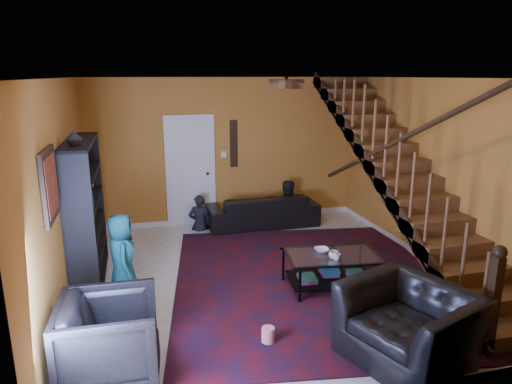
# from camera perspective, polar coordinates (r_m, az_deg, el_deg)

# --- Properties ---
(floor) EXTENTS (5.50, 5.50, 0.00)m
(floor) POSITION_cam_1_polar(r_m,az_deg,el_deg) (6.70, 1.18, -10.65)
(floor) COLOR beige
(floor) RESTS_ON ground
(room) EXTENTS (5.50, 5.50, 5.50)m
(room) POSITION_cam_1_polar(r_m,az_deg,el_deg) (7.69, -11.32, -7.14)
(room) COLOR orange
(room) RESTS_ON ground
(staircase) EXTENTS (0.95, 5.02, 3.18)m
(staircase) POSITION_cam_1_polar(r_m,az_deg,el_deg) (7.11, 17.89, 2.05)
(staircase) COLOR brown
(staircase) RESTS_ON floor
(bookshelf) EXTENTS (0.35, 1.80, 2.00)m
(bookshelf) POSITION_cam_1_polar(r_m,az_deg,el_deg) (6.72, -20.41, -2.69)
(bookshelf) COLOR black
(bookshelf) RESTS_ON floor
(door) EXTENTS (0.82, 0.05, 2.05)m
(door) POSITION_cam_1_polar(r_m,az_deg,el_deg) (8.79, -8.18, 2.38)
(door) COLOR silver
(door) RESTS_ON floor
(framed_picture) EXTENTS (0.04, 0.74, 0.74)m
(framed_picture) POSITION_cam_1_polar(r_m,az_deg,el_deg) (5.11, -24.40, 0.82)
(framed_picture) COLOR maroon
(framed_picture) RESTS_ON room
(wall_hanging) EXTENTS (0.14, 0.03, 0.90)m
(wall_hanging) POSITION_cam_1_polar(r_m,az_deg,el_deg) (8.85, -2.81, 6.04)
(wall_hanging) COLOR black
(wall_hanging) RESTS_ON room
(ceiling_fixture) EXTENTS (0.40, 0.40, 0.10)m
(ceiling_fixture) POSITION_cam_1_polar(r_m,az_deg,el_deg) (5.30, 3.82, 13.33)
(ceiling_fixture) COLOR #3F2814
(ceiling_fixture) RESTS_ON room
(rug) EXTENTS (4.35, 4.80, 0.02)m
(rug) POSITION_cam_1_polar(r_m,az_deg,el_deg) (6.63, 6.68, -10.94)
(rug) COLOR #3F0B10
(rug) RESTS_ON floor
(sofa) EXTENTS (2.13, 0.85, 0.62)m
(sofa) POSITION_cam_1_polar(r_m,az_deg,el_deg) (8.82, 0.80, -2.24)
(sofa) COLOR black
(sofa) RESTS_ON floor
(armchair_left) EXTENTS (0.95, 0.92, 0.83)m
(armchair_left) POSITION_cam_1_polar(r_m,az_deg,el_deg) (4.74, -17.81, -17.09)
(armchair_left) COLOR black
(armchair_left) RESTS_ON floor
(armchair_right) EXTENTS (1.40, 1.49, 0.78)m
(armchair_right) POSITION_cam_1_polar(r_m,az_deg,el_deg) (5.03, 18.55, -15.52)
(armchair_right) COLOR black
(armchair_right) RESTS_ON floor
(person_adult_a) EXTENTS (0.43, 0.30, 1.13)m
(person_adult_a) POSITION_cam_1_polar(r_m,az_deg,el_deg) (8.68, -7.05, -3.96)
(person_adult_a) COLOR black
(person_adult_a) RESTS_ON sofa
(person_adult_b) EXTENTS (0.68, 0.56, 1.30)m
(person_adult_b) POSITION_cam_1_polar(r_m,az_deg,el_deg) (9.04, 3.80, -2.57)
(person_adult_b) COLOR black
(person_adult_b) RESTS_ON sofa
(person_child) EXTENTS (0.42, 0.60, 1.15)m
(person_child) POSITION_cam_1_polar(r_m,az_deg,el_deg) (6.13, -16.40, -7.85)
(person_child) COLOR #1C6B69
(person_child) RESTS_ON armchair_left
(coffee_table) EXTENTS (1.34, 0.89, 0.48)m
(coffee_table) POSITION_cam_1_polar(r_m,az_deg,el_deg) (6.41, 9.51, -9.36)
(coffee_table) COLOR black
(coffee_table) RESTS_ON floor
(cup_a) EXTENTS (0.15, 0.15, 0.10)m
(cup_a) POSITION_cam_1_polar(r_m,az_deg,el_deg) (6.18, 9.67, -7.76)
(cup_a) COLOR #999999
(cup_a) RESTS_ON coffee_table
(cup_b) EXTENTS (0.11, 0.11, 0.09)m
(cup_b) POSITION_cam_1_polar(r_m,az_deg,el_deg) (6.15, 10.07, -7.98)
(cup_b) COLOR #999999
(cup_b) RESTS_ON coffee_table
(bowl) EXTENTS (0.22, 0.22, 0.05)m
(bowl) POSITION_cam_1_polar(r_m,az_deg,el_deg) (6.39, 8.19, -7.18)
(bowl) COLOR #999999
(bowl) RESTS_ON coffee_table
(vase) EXTENTS (0.18, 0.18, 0.19)m
(vase) POSITION_cam_1_polar(r_m,az_deg,el_deg) (6.01, -21.75, 6.30)
(vase) COLOR #999999
(vase) RESTS_ON bookshelf
(popcorn_bucket) EXTENTS (0.15, 0.15, 0.16)m
(popcorn_bucket) POSITION_cam_1_polar(r_m,az_deg,el_deg) (5.19, 1.52, -17.40)
(popcorn_bucket) COLOR red
(popcorn_bucket) RESTS_ON rug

